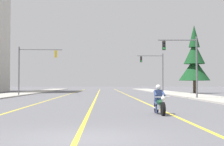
% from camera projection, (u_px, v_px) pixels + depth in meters
% --- Properties ---
extents(ground_plane, '(400.00, 400.00, 0.00)m').
position_uv_depth(ground_plane, '(80.00, 138.00, 9.98)').
color(ground_plane, '#5B5B60').
extents(lane_stripe_center, '(0.16, 100.00, 0.01)m').
position_uv_depth(lane_stripe_center, '(98.00, 94.00, 54.94)').
color(lane_stripe_center, yellow).
rests_on(lane_stripe_center, ground).
extents(lane_stripe_left, '(0.16, 100.00, 0.01)m').
position_uv_depth(lane_stripe_left, '(70.00, 94.00, 54.83)').
color(lane_stripe_left, yellow).
rests_on(lane_stripe_left, ground).
extents(lane_stripe_right, '(0.16, 100.00, 0.01)m').
position_uv_depth(lane_stripe_right, '(125.00, 94.00, 55.05)').
color(lane_stripe_right, yellow).
rests_on(lane_stripe_right, ground).
extents(sidewalk_kerb_right, '(4.40, 110.00, 0.14)m').
position_uv_depth(sidewalk_kerb_right, '(181.00, 94.00, 50.25)').
color(sidewalk_kerb_right, '#ADA89E').
rests_on(sidewalk_kerb_right, ground).
extents(sidewalk_kerb_left, '(4.40, 110.00, 0.14)m').
position_uv_depth(sidewalk_kerb_left, '(14.00, 94.00, 49.65)').
color(sidewalk_kerb_left, '#ADA89E').
rests_on(sidewalk_kerb_left, ground).
extents(motorcycle_with_rider, '(0.70, 2.19, 1.46)m').
position_uv_depth(motorcycle_with_rider, '(159.00, 102.00, 17.76)').
color(motorcycle_with_rider, black).
rests_on(motorcycle_with_rider, ground).
extents(traffic_signal_near_right, '(3.91, 0.37, 6.20)m').
position_uv_depth(traffic_signal_near_right, '(186.00, 58.00, 35.99)').
color(traffic_signal_near_right, '#56565B').
rests_on(traffic_signal_near_right, ground).
extents(traffic_signal_near_left, '(5.52, 0.53, 6.20)m').
position_uv_depth(traffic_signal_near_left, '(32.00, 63.00, 45.95)').
color(traffic_signal_near_left, '#56565B').
rests_on(traffic_signal_near_left, ground).
extents(traffic_signal_mid_right, '(4.06, 0.37, 6.20)m').
position_uv_depth(traffic_signal_mid_right, '(156.00, 67.00, 56.19)').
color(traffic_signal_mid_right, '#56565B').
rests_on(traffic_signal_mid_right, ground).
extents(conifer_tree_right_verge_far, '(4.98, 4.98, 10.96)m').
position_uv_depth(conifer_tree_right_verge_far, '(194.00, 62.00, 58.27)').
color(conifer_tree_right_verge_far, '#4C3828').
rests_on(conifer_tree_right_verge_far, ground).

